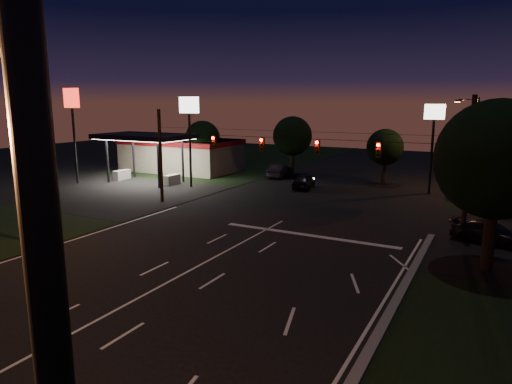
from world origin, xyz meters
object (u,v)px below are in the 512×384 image
Objects in this scene: tree_right_near at (497,161)px; car_oncoming_b at (279,171)px; utility_pole_right at (462,240)px; car_cross at (491,233)px; car_oncoming_a at (304,181)px.

car_oncoming_b is at bearing 135.59° from tree_right_near.
tree_right_near is (1.53, -4.83, 5.68)m from utility_pole_right.
utility_pole_right is at bearing 104.49° from car_cross.
car_oncoming_b is at bearing 65.85° from car_cross.
tree_right_near reaches higher than car_oncoming_a.
tree_right_near is at bearing 127.43° from car_oncoming_b.
car_oncoming_a is 0.92× the size of car_cross.
car_cross is at bearing 1.45° from utility_pole_right.
tree_right_near is 31.53m from car_oncoming_b.
utility_pole_right is 1.03× the size of tree_right_near.
car_oncoming_b reaches higher than car_cross.
utility_pole_right is 1.93× the size of car_cross.
car_oncoming_a is at bearing 142.87° from utility_pole_right.
car_cross is (0.06, 4.87, -5.00)m from tree_right_near.
car_oncoming_a is 20.73m from car_cross.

